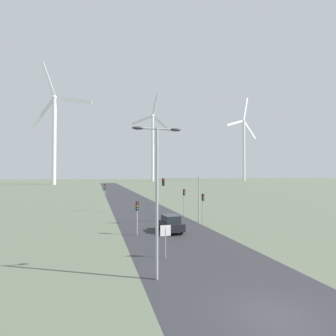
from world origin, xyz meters
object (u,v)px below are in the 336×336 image
traffic_light_post_near_right (203,201)px  traffic_light_mast_overhead (184,189)px  wind_turbine_left (54,130)px  wind_turbine_right (244,144)px  streetlamp (157,183)px  car_approaching (171,223)px  wind_turbine_center (153,142)px  traffic_light_post_mid_right (184,197)px  stop_sign_near (166,235)px  traffic_light_post_mid_left (105,192)px  traffic_light_post_near_left (137,210)px

traffic_light_post_near_right → traffic_light_mast_overhead: size_ratio=0.60×
wind_turbine_left → wind_turbine_right: wind_turbine_right is taller
streetlamp → wind_turbine_right: (118.47, 183.00, 25.93)m
streetlamp → car_approaching: bearing=70.3°
wind_turbine_left → wind_turbine_center: wind_turbine_center is taller
traffic_light_post_mid_right → stop_sign_near: bearing=-113.2°
car_approaching → wind_turbine_left: wind_turbine_left is taller
traffic_light_post_mid_left → car_approaching: bearing=-69.7°
traffic_light_post_near_right → traffic_light_post_mid_right: (-1.30, 3.84, 0.30)m
traffic_light_post_mid_left → wind_turbine_right: (120.58, 153.82, 28.38)m
traffic_light_mast_overhead → wind_turbine_right: bearing=56.3°
stop_sign_near → traffic_light_post_near_left: size_ratio=0.71×
traffic_light_mast_overhead → wind_turbine_left: wind_turbine_left is taller
wind_turbine_left → traffic_light_post_mid_left: bearing=-78.1°
traffic_light_post_near_right → wind_turbine_center: size_ratio=0.05×
traffic_light_mast_overhead → car_approaching: bearing=-126.7°
streetlamp → wind_turbine_right: wind_turbine_right is taller
wind_turbine_left → wind_turbine_center: size_ratio=1.00×
stop_sign_near → traffic_light_post_mid_right: bearing=66.8°
traffic_light_post_mid_right → traffic_light_mast_overhead: size_ratio=0.67×
wind_turbine_center → traffic_light_mast_overhead: bearing=-100.8°
traffic_light_mast_overhead → wind_turbine_center: 178.83m
streetlamp → wind_turbine_center: 195.31m
wind_turbine_left → wind_turbine_right: size_ratio=0.98×
streetlamp → wind_turbine_right: bearing=57.1°
streetlamp → wind_turbine_center: wind_turbine_center is taller
stop_sign_near → wind_turbine_center: wind_turbine_center is taller
traffic_light_post_near_right → wind_turbine_right: size_ratio=0.05×
stop_sign_near → wind_turbine_right: size_ratio=0.03×
car_approaching → wind_turbine_center: size_ratio=0.06×
traffic_light_post_mid_left → traffic_light_post_mid_right: size_ratio=1.12×
wind_turbine_left → streetlamp: bearing=-79.6°
streetlamp → traffic_light_post_near_right: streetlamp is taller
streetlamp → car_approaching: (4.26, 11.93, -4.85)m
wind_turbine_center → streetlamp: bearing=-102.0°
traffic_light_post_near_left → traffic_light_post_mid_left: traffic_light_post_mid_left is taller
traffic_light_mast_overhead → wind_turbine_center: wind_turbine_center is taller
traffic_light_post_mid_left → car_approaching: 18.54m
traffic_light_post_near_right → traffic_light_mast_overhead: traffic_light_mast_overhead is taller
traffic_light_post_mid_left → wind_turbine_left: size_ratio=0.06×
wind_turbine_right → traffic_light_post_mid_right: bearing=-124.0°
traffic_light_post_near_left → wind_turbine_center: bearing=77.5°
streetlamp → car_approaching: streetlamp is taller
traffic_light_post_near_left → car_approaching: 4.07m
wind_turbine_left → wind_turbine_center: bearing=33.9°
traffic_light_post_near_left → wind_turbine_left: wind_turbine_left is taller
streetlamp → wind_turbine_center: (40.10, 189.39, 25.93)m
stop_sign_near → traffic_light_post_mid_left: size_ratio=0.54×
traffic_light_post_near_left → traffic_light_post_mid_right: size_ratio=0.85×
streetlamp → wind_turbine_left: 149.12m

